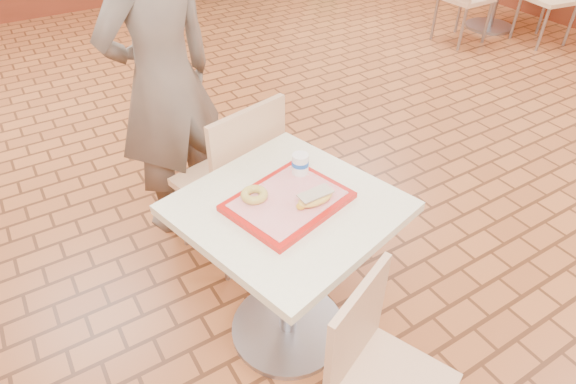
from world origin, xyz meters
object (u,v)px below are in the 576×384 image
main_table (288,252)px  long_john_donut (315,198)px  chair_main_front (378,367)px  serving_tray (288,201)px  chair_main_back (236,176)px  paper_cup (300,164)px  customer (164,81)px  ring_donut (254,195)px

main_table → long_john_donut: bearing=-45.8°
chair_main_front → serving_tray: bearing=69.2°
serving_tray → main_table: bearing=90.0°
chair_main_back → chair_main_front: bearing=75.2°
long_john_donut → main_table: bearing=134.2°
long_john_donut → paper_cup: 0.21m
chair_main_back → customer: bearing=-85.7°
main_table → long_john_donut: (0.07, -0.08, 0.31)m
chair_main_back → customer: 0.62m
paper_cup → chair_main_back: bearing=99.1°
chair_main_front → ring_donut: (-0.13, 0.66, 0.40)m
chair_main_front → main_table: bearing=69.2°
chair_main_front → customer: 1.73m
chair_main_front → chair_main_back: size_ratio=0.84×
main_table → chair_main_front: chair_main_front is taller
main_table → customer: 1.15m
chair_main_front → long_john_donut: long_john_donut is taller
main_table → chair_main_back: 0.61m
chair_main_front → serving_tray: size_ratio=1.86×
paper_cup → chair_main_front: bearing=-99.5°
ring_donut → customer: bearing=88.9°
chair_main_front → customer: customer is taller
customer → serving_tray: size_ratio=4.16×
chair_main_front → paper_cup: paper_cup is taller
ring_donut → long_john_donut: long_john_donut is taller
main_table → ring_donut: ring_donut is taller
serving_tray → paper_cup: size_ratio=5.00×
main_table → paper_cup: paper_cup is taller
main_table → long_john_donut: long_john_donut is taller
customer → chair_main_front: bearing=78.3°
main_table → ring_donut: 0.33m
chair_main_back → paper_cup: 0.60m
customer → paper_cup: 0.99m
long_john_donut → chair_main_front: bearing=-96.3°
main_table → paper_cup: bearing=42.1°
chair_main_back → long_john_donut: 0.75m
customer → serving_tray: (0.09, -1.08, -0.09)m
chair_main_front → serving_tray: serving_tray is taller
customer → long_john_donut: customer is taller
ring_donut → chair_main_front: bearing=-79.1°
customer → serving_tray: customer is taller
chair_main_front → ring_donut: size_ratio=7.62×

